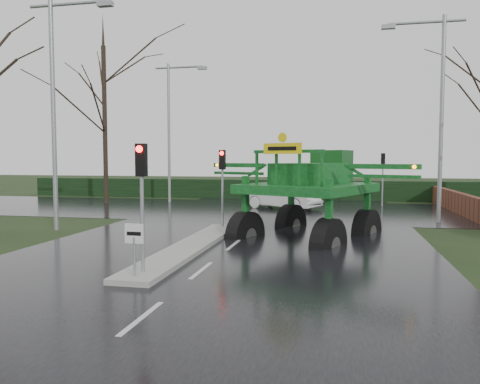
% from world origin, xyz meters
% --- Properties ---
extents(ground, '(140.00, 140.00, 0.00)m').
position_xyz_m(ground, '(0.00, 0.00, 0.00)').
color(ground, black).
rests_on(ground, ground).
extents(road_main, '(14.00, 80.00, 0.02)m').
position_xyz_m(road_main, '(0.00, 10.00, 0.00)').
color(road_main, black).
rests_on(road_main, ground).
extents(road_cross, '(80.00, 12.00, 0.02)m').
position_xyz_m(road_cross, '(0.00, 16.00, 0.01)').
color(road_cross, black).
rests_on(road_cross, ground).
extents(median_island, '(1.20, 10.00, 0.16)m').
position_xyz_m(median_island, '(-1.30, 3.00, 0.09)').
color(median_island, gray).
rests_on(median_island, ground).
extents(hedge_row, '(44.00, 0.90, 1.50)m').
position_xyz_m(hedge_row, '(0.00, 24.00, 0.75)').
color(hedge_row, black).
rests_on(hedge_row, ground).
extents(brick_wall, '(0.40, 20.00, 1.20)m').
position_xyz_m(brick_wall, '(10.50, 16.00, 0.60)').
color(brick_wall, '#592D1E').
rests_on(brick_wall, ground).
extents(keep_left_sign, '(0.50, 0.07, 1.35)m').
position_xyz_m(keep_left_sign, '(-1.30, -1.50, 1.06)').
color(keep_left_sign, gray).
rests_on(keep_left_sign, ground).
extents(traffic_signal_near, '(0.26, 0.33, 3.52)m').
position_xyz_m(traffic_signal_near, '(-1.30, -1.01, 2.59)').
color(traffic_signal_near, gray).
rests_on(traffic_signal_near, ground).
extents(traffic_signal_mid, '(0.26, 0.33, 3.52)m').
position_xyz_m(traffic_signal_mid, '(-1.30, 7.49, 2.59)').
color(traffic_signal_mid, gray).
rests_on(traffic_signal_mid, ground).
extents(traffic_signal_far, '(0.26, 0.33, 3.52)m').
position_xyz_m(traffic_signal_far, '(6.50, 20.01, 2.59)').
color(traffic_signal_far, gray).
rests_on(traffic_signal_far, ground).
extents(street_light_left_near, '(3.85, 0.30, 10.00)m').
position_xyz_m(street_light_left_near, '(-8.19, 6.00, 5.99)').
color(street_light_left_near, gray).
rests_on(street_light_left_near, ground).
extents(street_light_right, '(3.85, 0.30, 10.00)m').
position_xyz_m(street_light_right, '(8.19, 12.00, 5.99)').
color(street_light_right, gray).
rests_on(street_light_right, ground).
extents(street_light_left_far, '(3.85, 0.30, 10.00)m').
position_xyz_m(street_light_left_far, '(-8.19, 20.00, 5.99)').
color(street_light_left_far, gray).
rests_on(street_light_left_far, ground).
extents(tree_left_far, '(7.70, 7.70, 13.26)m').
position_xyz_m(tree_left_far, '(-12.50, 18.00, 7.15)').
color(tree_left_far, black).
rests_on(tree_left_far, ground).
extents(crop_sprayer, '(8.46, 6.95, 5.13)m').
position_xyz_m(crop_sprayer, '(0.12, 6.29, 2.43)').
color(crop_sprayer, black).
rests_on(crop_sprayer, ground).
extents(white_sedan, '(5.21, 3.62, 1.63)m').
position_xyz_m(white_sedan, '(0.16, 16.77, 0.00)').
color(white_sedan, white).
rests_on(white_sedan, ground).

